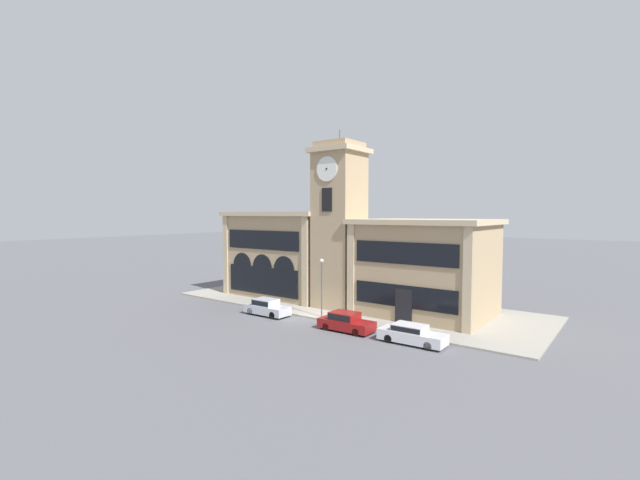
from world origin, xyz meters
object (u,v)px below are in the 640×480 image
object	(u,v)px
parked_car_mid	(346,321)
street_lamp	(322,278)
parked_car_far	(411,334)
parked_car_near	(267,307)

from	to	relation	value
parked_car_mid	street_lamp	size ratio (longest dim) A/B	0.87
parked_car_far	parked_car_mid	bearing A→B (deg)	179.13
parked_car_mid	street_lamp	world-z (taller)	street_lamp
parked_car_mid	parked_car_far	world-z (taller)	parked_car_mid
parked_car_far	street_lamp	distance (m)	10.24
parked_car_mid	parked_car_far	xyz separation A→B (m)	(5.63, 0.00, -0.04)
parked_car_near	street_lamp	world-z (taller)	street_lamp
parked_car_mid	parked_car_far	size ratio (longest dim) A/B	0.93
parked_car_far	parked_car_near	bearing A→B (deg)	179.13
parked_car_near	street_lamp	bearing A→B (deg)	23.18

